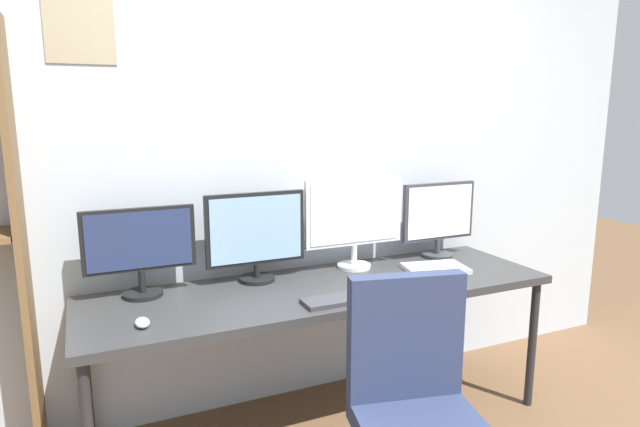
% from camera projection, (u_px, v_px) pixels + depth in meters
% --- Properties ---
extents(wall_back, '(4.69, 0.11, 2.60)m').
position_uv_depth(wall_back, '(292.00, 163.00, 2.89)').
color(wall_back, silver).
rests_on(wall_back, ground_plane).
extents(desk, '(2.29, 0.68, 0.74)m').
position_uv_depth(desk, '(324.00, 295.00, 2.63)').
color(desk, '#333333').
rests_on(desk, ground_plane).
extents(monitor_far_left, '(0.50, 0.18, 0.41)m').
position_uv_depth(monitor_far_left, '(140.00, 246.00, 2.44)').
color(monitor_far_left, black).
rests_on(monitor_far_left, desk).
extents(monitor_center_left, '(0.50, 0.18, 0.45)m').
position_uv_depth(monitor_center_left, '(256.00, 234.00, 2.66)').
color(monitor_center_left, black).
rests_on(monitor_center_left, desk).
extents(monitor_center_right, '(0.57, 0.18, 0.49)m').
position_uv_depth(monitor_center_right, '(354.00, 217.00, 2.87)').
color(monitor_center_right, silver).
rests_on(monitor_center_right, desk).
extents(monitor_far_right, '(0.47, 0.18, 0.43)m').
position_uv_depth(monitor_far_right, '(438.00, 216.00, 3.10)').
color(monitor_far_right, '#38383D').
rests_on(monitor_far_right, desk).
extents(keyboard_main, '(0.40, 0.13, 0.02)m').
position_uv_depth(keyboard_main, '(346.00, 299.00, 2.42)').
color(keyboard_main, '#38383D').
rests_on(keyboard_main, desk).
extents(computer_mouse, '(0.06, 0.10, 0.03)m').
position_uv_depth(computer_mouse, '(142.00, 323.00, 2.13)').
color(computer_mouse, silver).
rests_on(computer_mouse, desk).
extents(laptop_closed, '(0.36, 0.28, 0.02)m').
position_uv_depth(laptop_closed, '(435.00, 268.00, 2.87)').
color(laptop_closed, silver).
rests_on(laptop_closed, desk).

